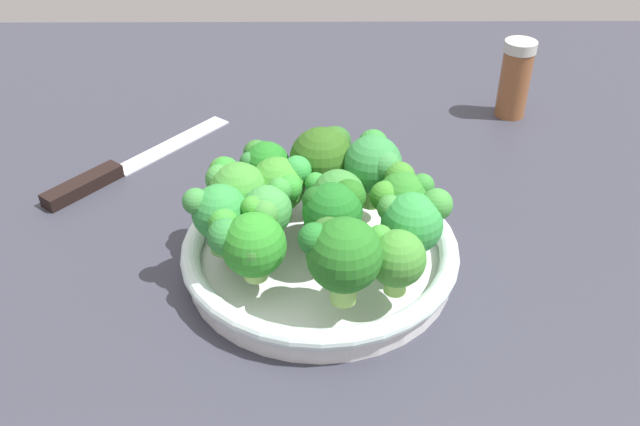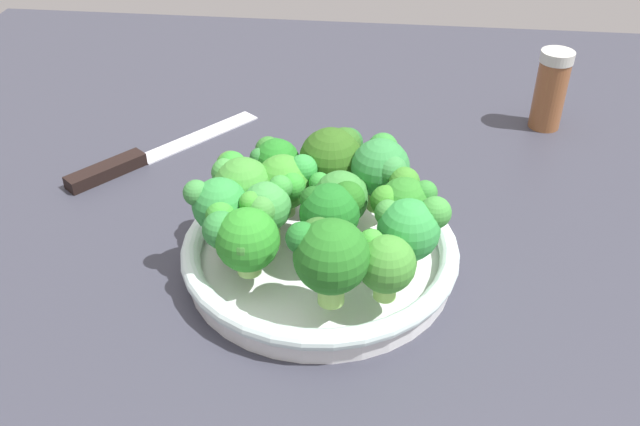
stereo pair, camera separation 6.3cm
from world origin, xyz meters
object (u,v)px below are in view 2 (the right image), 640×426
Objects in this scene: broccoli_floret_7 at (334,157)px; broccoli_floret_9 at (382,168)px; broccoli_floret_0 at (403,202)px; broccoli_floret_1 at (275,160)px; broccoli_floret_5 at (219,208)px; bowl at (320,253)px; broccoli_floret_2 at (243,239)px; broccoli_floret_3 at (384,263)px; broccoli_floret_6 at (266,208)px; broccoli_floret_10 at (339,198)px; broccoli_floret_4 at (328,254)px; broccoli_floret_11 at (330,212)px; knife at (142,157)px; broccoli_floret_8 at (286,182)px; pepper_shaker at (551,90)px; broccoli_floret_12 at (240,184)px; broccoli_floret_13 at (410,228)px.

broccoli_floret_9 is at bearing -114.73° from broccoli_floret_7.
broccoli_floret_0 is 1.09× the size of broccoli_floret_1.
broccoli_floret_9 is at bearing -61.58° from broccoli_floret_5.
bowl is 3.86× the size of broccoli_floret_2.
broccoli_floret_0 is at bearing -9.33° from broccoli_floret_3.
broccoli_floret_6 is at bearing -174.94° from broccoli_floret_1.
broccoli_floret_1 is 0.78× the size of broccoli_floret_9.
broccoli_floret_6 is at bearing 117.67° from broccoli_floret_10.
broccoli_floret_4 reaches higher than broccoli_floret_11.
broccoli_floret_6 is (6.86, 6.32, -0.67)cm from broccoli_floret_4.
knife is (18.58, 18.74, -6.89)cm from broccoli_floret_6.
broccoli_floret_6 is 27.27cm from knife.
broccoli_floret_10 is at bearing -45.83° from broccoli_floret_2.
broccoli_floret_4 reaches higher than broccoli_floret_1.
pepper_shaker is (28.08, -29.45, -1.77)cm from broccoli_floret_8.
pepper_shaker reaches higher than broccoli_floret_6.
broccoli_floret_10 is at bearing 0.17° from broccoli_floret_4.
broccoli_floret_9 is 1.12× the size of broccoli_floret_12.
broccoli_floret_6 is at bearing -17.55° from broccoli_floret_2.
broccoli_floret_8 is 40.73cm from pepper_shaker.
broccoli_floret_3 is at bearing -139.74° from bowl.
knife is (9.07, 23.94, -6.99)cm from broccoli_floret_7.
broccoli_floret_5 is 24.87cm from knife.
broccoli_floret_2 is at bearing 131.83° from bowl.
knife is 2.16× the size of pepper_shaker.
broccoli_floret_8 reaches higher than knife.
broccoli_floret_8 is at bearing 23.98° from broccoli_floret_4.
broccoli_floret_2 reaches higher than broccoli_floret_1.
broccoli_floret_5 is 0.30× the size of knife.
broccoli_floret_0 is 1.05× the size of broccoli_floret_10.
broccoli_floret_8 is at bearing 103.21° from broccoli_floret_9.
broccoli_floret_13 is at bearing -144.92° from broccoli_floret_7.
broccoli_floret_7 is at bearing 35.08° from broccoli_floret_13.
broccoli_floret_12 reaches higher than knife.
broccoli_floret_12 is at bearing 104.01° from broccoli_floret_9.
broccoli_floret_3 is 0.83× the size of broccoli_floret_11.
pepper_shaker reaches higher than knife.
broccoli_floret_9 is 8.80cm from broccoli_floret_11.
knife is (13.41, 19.71, -6.42)cm from broccoli_floret_8.
broccoli_floret_4 is 1.18× the size of broccoli_floret_12.
broccoli_floret_12 is at bearing 41.44° from broccoli_floret_4.
broccoli_floret_11 is at bearing -63.16° from broccoli_floret_2.
bowl is at bearing -79.03° from broccoli_floret_5.
broccoli_floret_2 is at bearing 166.29° from broccoli_floret_8.
broccoli_floret_6 reaches higher than broccoli_floret_1.
broccoli_floret_2 is at bearing 135.13° from broccoli_floret_9.
broccoli_floret_8 is (3.85, 3.75, 5.27)cm from bowl.
broccoli_floret_12 reaches higher than broccoli_floret_8.
broccoli_floret_0 is 9.87cm from broccoli_floret_7.
broccoli_floret_6 is at bearing -134.76° from knife.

